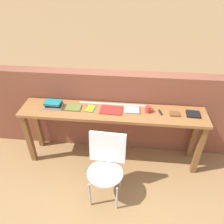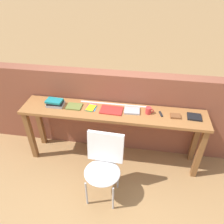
{
  "view_description": "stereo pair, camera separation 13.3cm",
  "coord_description": "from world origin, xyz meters",
  "px_view_note": "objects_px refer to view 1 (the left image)",
  "views": [
    {
      "loc": [
        0.23,
        -2.07,
        2.55
      ],
      "look_at": [
        0.0,
        0.25,
        0.9
      ],
      "focal_mm": 35.0,
      "sensor_mm": 36.0,
      "label": 1
    },
    {
      "loc": [
        0.36,
        -2.05,
        2.55
      ],
      "look_at": [
        0.0,
        0.25,
        0.9
      ],
      "focal_mm": 35.0,
      "sensor_mm": 36.0,
      "label": 2
    }
  ],
  "objects_px": {
    "chair_white_moulded": "(106,164)",
    "pamphlet_pile_colourful": "(90,108)",
    "mug": "(148,109)",
    "multitool_folded": "(160,112)",
    "leather_journal_brown": "(175,114)",
    "magazine_cycling": "(73,108)",
    "book_stack_leftmost": "(54,105)",
    "book_repair_rightmost": "(193,114)",
    "book_open_centre": "(111,110)"
  },
  "relations": [
    {
      "from": "chair_white_moulded",
      "to": "pamphlet_pile_colourful",
      "type": "bearing_deg",
      "value": 114.14
    },
    {
      "from": "mug",
      "to": "multitool_folded",
      "type": "height_order",
      "value": "mug"
    },
    {
      "from": "leather_journal_brown",
      "to": "magazine_cycling",
      "type": "bearing_deg",
      "value": 178.05
    },
    {
      "from": "book_stack_leftmost",
      "to": "magazine_cycling",
      "type": "relative_size",
      "value": 1.15
    },
    {
      "from": "book_repair_rightmost",
      "to": "magazine_cycling",
      "type": "bearing_deg",
      "value": -176.16
    },
    {
      "from": "book_stack_leftmost",
      "to": "mug",
      "type": "height_order",
      "value": "book_stack_leftmost"
    },
    {
      "from": "pamphlet_pile_colourful",
      "to": "book_open_centre",
      "type": "xyz_separation_m",
      "value": [
        0.28,
        -0.02,
        0.0
      ]
    },
    {
      "from": "leather_journal_brown",
      "to": "multitool_folded",
      "type": "bearing_deg",
      "value": 171.66
    },
    {
      "from": "book_stack_leftmost",
      "to": "magazine_cycling",
      "type": "distance_m",
      "value": 0.27
    },
    {
      "from": "chair_white_moulded",
      "to": "mug",
      "type": "xyz_separation_m",
      "value": [
        0.49,
        0.64,
        0.4
      ]
    },
    {
      "from": "magazine_cycling",
      "to": "mug",
      "type": "relative_size",
      "value": 1.86
    },
    {
      "from": "mug",
      "to": "leather_journal_brown",
      "type": "height_order",
      "value": "mug"
    },
    {
      "from": "chair_white_moulded",
      "to": "multitool_folded",
      "type": "xyz_separation_m",
      "value": [
        0.65,
        0.63,
        0.36
      ]
    },
    {
      "from": "multitool_folded",
      "to": "chair_white_moulded",
      "type": "bearing_deg",
      "value": -135.64
    },
    {
      "from": "chair_white_moulded",
      "to": "book_repair_rightmost",
      "type": "height_order",
      "value": "book_repair_rightmost"
    },
    {
      "from": "book_stack_leftmost",
      "to": "book_repair_rightmost",
      "type": "relative_size",
      "value": 1.35
    },
    {
      "from": "leather_journal_brown",
      "to": "book_repair_rightmost",
      "type": "bearing_deg",
      "value": 3.3
    },
    {
      "from": "book_stack_leftmost",
      "to": "book_open_centre",
      "type": "bearing_deg",
      "value": -0.19
    },
    {
      "from": "book_stack_leftmost",
      "to": "book_open_centre",
      "type": "distance_m",
      "value": 0.78
    },
    {
      "from": "book_open_centre",
      "to": "multitool_folded",
      "type": "relative_size",
      "value": 2.69
    },
    {
      "from": "chair_white_moulded",
      "to": "book_repair_rightmost",
      "type": "relative_size",
      "value": 5.13
    },
    {
      "from": "mug",
      "to": "leather_journal_brown",
      "type": "distance_m",
      "value": 0.35
    },
    {
      "from": "pamphlet_pile_colourful",
      "to": "mug",
      "type": "xyz_separation_m",
      "value": [
        0.77,
        -0.0,
        0.04
      ]
    },
    {
      "from": "chair_white_moulded",
      "to": "multitool_folded",
      "type": "relative_size",
      "value": 8.1
    },
    {
      "from": "pamphlet_pile_colourful",
      "to": "leather_journal_brown",
      "type": "relative_size",
      "value": 1.47
    },
    {
      "from": "multitool_folded",
      "to": "mug",
      "type": "bearing_deg",
      "value": 179.76
    },
    {
      "from": "book_stack_leftmost",
      "to": "magazine_cycling",
      "type": "bearing_deg",
      "value": 0.99
    },
    {
      "from": "mug",
      "to": "leather_journal_brown",
      "type": "bearing_deg",
      "value": -3.86
    },
    {
      "from": "book_repair_rightmost",
      "to": "pamphlet_pile_colourful",
      "type": "bearing_deg",
      "value": -176.55
    },
    {
      "from": "chair_white_moulded",
      "to": "magazine_cycling",
      "type": "height_order",
      "value": "magazine_cycling"
    },
    {
      "from": "mug",
      "to": "pamphlet_pile_colourful",
      "type": "bearing_deg",
      "value": 179.89
    },
    {
      "from": "mug",
      "to": "multitool_folded",
      "type": "distance_m",
      "value": 0.17
    },
    {
      "from": "magazine_cycling",
      "to": "book_repair_rightmost",
      "type": "distance_m",
      "value": 1.59
    },
    {
      "from": "book_open_centre",
      "to": "mug",
      "type": "relative_size",
      "value": 2.69
    },
    {
      "from": "magazine_cycling",
      "to": "chair_white_moulded",
      "type": "bearing_deg",
      "value": -49.61
    },
    {
      "from": "magazine_cycling",
      "to": "mug",
      "type": "xyz_separation_m",
      "value": [
        1.01,
        0.01,
        0.04
      ]
    },
    {
      "from": "chair_white_moulded",
      "to": "magazine_cycling",
      "type": "xyz_separation_m",
      "value": [
        -0.52,
        0.63,
        0.36
      ]
    },
    {
      "from": "magazine_cycling",
      "to": "multitool_folded",
      "type": "height_order",
      "value": "magazine_cycling"
    },
    {
      "from": "book_open_centre",
      "to": "multitool_folded",
      "type": "height_order",
      "value": "same"
    },
    {
      "from": "book_open_centre",
      "to": "leather_journal_brown",
      "type": "distance_m",
      "value": 0.83
    },
    {
      "from": "chair_white_moulded",
      "to": "mug",
      "type": "bearing_deg",
      "value": 52.52
    },
    {
      "from": "book_stack_leftmost",
      "to": "multitool_folded",
      "type": "xyz_separation_m",
      "value": [
        1.43,
        0.01,
        -0.04
      ]
    },
    {
      "from": "mug",
      "to": "leather_journal_brown",
      "type": "xyz_separation_m",
      "value": [
        0.35,
        -0.02,
        -0.03
      ]
    },
    {
      "from": "multitool_folded",
      "to": "leather_journal_brown",
      "type": "relative_size",
      "value": 0.85
    },
    {
      "from": "pamphlet_pile_colourful",
      "to": "multitool_folded",
      "type": "xyz_separation_m",
      "value": [
        0.93,
        -0.0,
        0.0
      ]
    },
    {
      "from": "multitool_folded",
      "to": "magazine_cycling",
      "type": "bearing_deg",
      "value": -179.62
    },
    {
      "from": "book_stack_leftmost",
      "to": "book_repair_rightmost",
      "type": "height_order",
      "value": "book_stack_leftmost"
    },
    {
      "from": "book_stack_leftmost",
      "to": "multitool_folded",
      "type": "distance_m",
      "value": 1.43
    },
    {
      "from": "book_stack_leftmost",
      "to": "book_open_centre",
      "type": "relative_size",
      "value": 0.79
    },
    {
      "from": "leather_journal_brown",
      "to": "book_stack_leftmost",
      "type": "bearing_deg",
      "value": 178.32
    }
  ]
}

